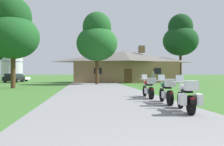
{
  "coord_description": "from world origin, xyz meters",
  "views": [
    {
      "loc": [
        -1.25,
        -1.54,
        1.42
      ],
      "look_at": [
        0.88,
        16.74,
        1.45
      ],
      "focal_mm": 36.81,
      "sensor_mm": 36.0,
      "label": 1
    }
  ],
  "objects_px": {
    "parked_black_suv_far_left": "(14,77)",
    "parked_white_sedan_far_left": "(17,78)",
    "motorcycle_green_second_in_row": "(166,91)",
    "metal_silo_distant": "(12,59)",
    "motorcycle_white_nearest_to_camera": "(187,97)",
    "tree_by_lodge_front": "(97,39)",
    "tree_right_of_lodge": "(180,37)",
    "bystander_gray_shirt_near_lodge": "(153,77)",
    "tree_left_near": "(13,31)",
    "motorcycle_red_farthest_in_row": "(148,88)"
  },
  "relations": [
    {
      "from": "motorcycle_green_second_in_row",
      "to": "bystander_gray_shirt_near_lodge",
      "type": "relative_size",
      "value": 1.25
    },
    {
      "from": "bystander_gray_shirt_near_lodge",
      "to": "tree_left_near",
      "type": "xyz_separation_m",
      "value": [
        -15.3,
        -4.85,
        4.58
      ]
    },
    {
      "from": "metal_silo_distant",
      "to": "motorcycle_white_nearest_to_camera",
      "type": "bearing_deg",
      "value": -65.55
    },
    {
      "from": "tree_by_lodge_front",
      "to": "bystander_gray_shirt_near_lodge",
      "type": "bearing_deg",
      "value": -12.86
    },
    {
      "from": "motorcycle_red_farthest_in_row",
      "to": "tree_left_near",
      "type": "distance_m",
      "value": 15.63
    },
    {
      "from": "motorcycle_white_nearest_to_camera",
      "to": "parked_black_suv_far_left",
      "type": "xyz_separation_m",
      "value": [
        -14.76,
        30.26,
        0.17
      ]
    },
    {
      "from": "tree_by_lodge_front",
      "to": "motorcycle_green_second_in_row",
      "type": "bearing_deg",
      "value": -83.8
    },
    {
      "from": "parked_black_suv_far_left",
      "to": "bystander_gray_shirt_near_lodge",
      "type": "bearing_deg",
      "value": -23.13
    },
    {
      "from": "motorcycle_white_nearest_to_camera",
      "to": "bystander_gray_shirt_near_lodge",
      "type": "height_order",
      "value": "bystander_gray_shirt_near_lodge"
    },
    {
      "from": "motorcycle_white_nearest_to_camera",
      "to": "bystander_gray_shirt_near_lodge",
      "type": "xyz_separation_m",
      "value": [
        4.87,
        20.2,
        0.32
      ]
    },
    {
      "from": "motorcycle_white_nearest_to_camera",
      "to": "metal_silo_distant",
      "type": "xyz_separation_m",
      "value": [
        -17.72,
        38.97,
        3.61
      ]
    },
    {
      "from": "motorcycle_white_nearest_to_camera",
      "to": "motorcycle_red_farthest_in_row",
      "type": "relative_size",
      "value": 0.99
    },
    {
      "from": "motorcycle_green_second_in_row",
      "to": "parked_black_suv_far_left",
      "type": "height_order",
      "value": "parked_black_suv_far_left"
    },
    {
      "from": "motorcycle_red_farthest_in_row",
      "to": "metal_silo_distant",
      "type": "xyz_separation_m",
      "value": [
        -17.67,
        34.25,
        3.6
      ]
    },
    {
      "from": "motorcycle_green_second_in_row",
      "to": "parked_black_suv_far_left",
      "type": "xyz_separation_m",
      "value": [
        -14.84,
        28.01,
        0.16
      ]
    },
    {
      "from": "motorcycle_green_second_in_row",
      "to": "parked_black_suv_far_left",
      "type": "distance_m",
      "value": 31.7
    },
    {
      "from": "tree_right_of_lodge",
      "to": "tree_left_near",
      "type": "bearing_deg",
      "value": -146.16
    },
    {
      "from": "motorcycle_white_nearest_to_camera",
      "to": "metal_silo_distant",
      "type": "distance_m",
      "value": 42.96
    },
    {
      "from": "bystander_gray_shirt_near_lodge",
      "to": "tree_right_of_lodge",
      "type": "height_order",
      "value": "tree_right_of_lodge"
    },
    {
      "from": "parked_black_suv_far_left",
      "to": "parked_white_sedan_far_left",
      "type": "bearing_deg",
      "value": 105.4
    },
    {
      "from": "tree_by_lodge_front",
      "to": "tree_right_of_lodge",
      "type": "height_order",
      "value": "tree_right_of_lodge"
    },
    {
      "from": "bystander_gray_shirt_near_lodge",
      "to": "tree_by_lodge_front",
      "type": "bearing_deg",
      "value": 18.96
    },
    {
      "from": "metal_silo_distant",
      "to": "parked_white_sedan_far_left",
      "type": "height_order",
      "value": "metal_silo_distant"
    },
    {
      "from": "motorcycle_white_nearest_to_camera",
      "to": "tree_left_near",
      "type": "height_order",
      "value": "tree_left_near"
    },
    {
      "from": "bystander_gray_shirt_near_lodge",
      "to": "tree_left_near",
      "type": "relative_size",
      "value": 0.19
    },
    {
      "from": "bystander_gray_shirt_near_lodge",
      "to": "parked_white_sedan_far_left",
      "type": "xyz_separation_m",
      "value": [
        -20.72,
        15.46,
        -0.29
      ]
    },
    {
      "from": "tree_right_of_lodge",
      "to": "parked_black_suv_far_left",
      "type": "xyz_separation_m",
      "value": [
        -27.95,
        -0.91,
        -7.13
      ]
    },
    {
      "from": "tree_left_near",
      "to": "parked_white_sedan_far_left",
      "type": "bearing_deg",
      "value": 104.95
    },
    {
      "from": "motorcycle_green_second_in_row",
      "to": "bystander_gray_shirt_near_lodge",
      "type": "bearing_deg",
      "value": 80.49
    },
    {
      "from": "tree_left_near",
      "to": "tree_by_lodge_front",
      "type": "relative_size",
      "value": 0.94
    },
    {
      "from": "motorcycle_white_nearest_to_camera",
      "to": "motorcycle_red_farthest_in_row",
      "type": "xyz_separation_m",
      "value": [
        -0.05,
        4.73,
        0.01
      ]
    },
    {
      "from": "motorcycle_green_second_in_row",
      "to": "tree_left_near",
      "type": "height_order",
      "value": "tree_left_near"
    },
    {
      "from": "motorcycle_white_nearest_to_camera",
      "to": "tree_right_of_lodge",
      "type": "relative_size",
      "value": 0.17
    },
    {
      "from": "bystander_gray_shirt_near_lodge",
      "to": "motorcycle_red_farthest_in_row",
      "type": "bearing_deg",
      "value": 104.17
    },
    {
      "from": "bystander_gray_shirt_near_lodge",
      "to": "tree_by_lodge_front",
      "type": "relative_size",
      "value": 0.18
    },
    {
      "from": "motorcycle_white_nearest_to_camera",
      "to": "motorcycle_green_second_in_row",
      "type": "distance_m",
      "value": 2.26
    },
    {
      "from": "motorcycle_red_farthest_in_row",
      "to": "tree_by_lodge_front",
      "type": "xyz_separation_m",
      "value": [
        -1.99,
        17.05,
        5.25
      ]
    },
    {
      "from": "motorcycle_white_nearest_to_camera",
      "to": "tree_by_lodge_front",
      "type": "distance_m",
      "value": 22.49
    },
    {
      "from": "bystander_gray_shirt_near_lodge",
      "to": "tree_right_of_lodge",
      "type": "bearing_deg",
      "value": -95.32
    },
    {
      "from": "motorcycle_red_farthest_in_row",
      "to": "tree_by_lodge_front",
      "type": "relative_size",
      "value": 0.22
    },
    {
      "from": "tree_left_near",
      "to": "tree_right_of_lodge",
      "type": "bearing_deg",
      "value": 33.84
    },
    {
      "from": "motorcycle_green_second_in_row",
      "to": "parked_black_suv_far_left",
      "type": "bearing_deg",
      "value": 123.36
    },
    {
      "from": "tree_left_near",
      "to": "tree_right_of_lodge",
      "type": "xyz_separation_m",
      "value": [
        23.61,
        15.83,
        2.39
      ]
    },
    {
      "from": "motorcycle_red_farthest_in_row",
      "to": "tree_left_near",
      "type": "bearing_deg",
      "value": 135.41
    },
    {
      "from": "tree_left_near",
      "to": "tree_right_of_lodge",
      "type": "height_order",
      "value": "tree_right_of_lodge"
    },
    {
      "from": "motorcycle_green_second_in_row",
      "to": "tree_by_lodge_front",
      "type": "relative_size",
      "value": 0.22
    },
    {
      "from": "bystander_gray_shirt_near_lodge",
      "to": "motorcycle_white_nearest_to_camera",
      "type": "bearing_deg",
      "value": 108.26
    },
    {
      "from": "tree_right_of_lodge",
      "to": "metal_silo_distant",
      "type": "bearing_deg",
      "value": 165.85
    },
    {
      "from": "parked_black_suv_far_left",
      "to": "motorcycle_red_farthest_in_row",
      "type": "bearing_deg",
      "value": -56.05
    },
    {
      "from": "bystander_gray_shirt_near_lodge",
      "to": "tree_left_near",
      "type": "height_order",
      "value": "tree_left_near"
    }
  ]
}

